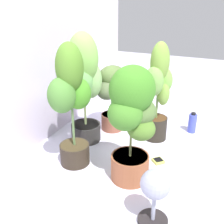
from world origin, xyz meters
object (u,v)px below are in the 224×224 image
at_px(hygrometer_box, 158,161).
at_px(nutrient_bottle, 192,123).
at_px(floor_fan, 155,190).
at_px(potted_plant_back_center, 84,81).
at_px(potted_plant_front_left, 132,118).
at_px(potted_plant_back_left, 71,99).
at_px(potted_plant_back_right, 112,93).
at_px(potted_plant_front_right, 158,90).

distance_m(hygrometer_box, nutrient_bottle, 0.67).
bearing_deg(floor_fan, hygrometer_box, 159.54).
distance_m(potted_plant_back_center, nutrient_bottle, 1.13).
height_order(potted_plant_back_center, potted_plant_front_left, potted_plant_back_center).
relative_size(potted_plant_back_center, potted_plant_back_left, 1.02).
distance_m(potted_plant_back_left, hygrometer_box, 0.86).
xyz_separation_m(potted_plant_back_center, floor_fan, (-0.72, -0.85, -0.32)).
bearing_deg(nutrient_bottle, floor_fan, 178.93).
relative_size(potted_plant_back_left, nutrient_bottle, 4.69).
height_order(potted_plant_back_right, potted_plant_back_left, potted_plant_back_left).
distance_m(potted_plant_back_right, potted_plant_front_right, 0.46).
relative_size(hygrometer_box, floor_fan, 0.31).
bearing_deg(hygrometer_box, potted_plant_back_center, -53.13).
bearing_deg(nutrient_bottle, potted_plant_back_left, 140.22).
height_order(potted_plant_back_right, potted_plant_front_left, potted_plant_front_left).
relative_size(potted_plant_back_right, potted_plant_back_left, 0.67).
xyz_separation_m(potted_plant_back_left, floor_fan, (-0.35, -0.74, -0.31)).
bearing_deg(potted_plant_back_left, potted_plant_back_right, -2.60).
bearing_deg(potted_plant_back_center, potted_plant_back_left, -164.77).
distance_m(potted_plant_front_left, nutrient_bottle, 1.05).
bearing_deg(potted_plant_front_left, potted_plant_front_right, -0.13).
distance_m(potted_plant_back_center, potted_plant_back_right, 0.37).
height_order(potted_plant_back_left, hygrometer_box, potted_plant_back_left).
xyz_separation_m(potted_plant_back_center, nutrient_bottle, (0.55, -0.87, -0.47)).
distance_m(potted_plant_front_right, nutrient_bottle, 0.55).
relative_size(potted_plant_front_left, hygrometer_box, 7.47).
bearing_deg(potted_plant_back_right, hygrometer_box, -123.63).
xyz_separation_m(floor_fan, nutrient_bottle, (1.27, -0.02, -0.15)).
bearing_deg(potted_plant_back_left, potted_plant_front_left, -90.22).
bearing_deg(floor_fan, potted_plant_back_center, -163.22).
xyz_separation_m(potted_plant_back_center, potted_plant_back_left, (-0.38, -0.10, -0.01)).
bearing_deg(potted_plant_back_center, potted_plant_front_right, -64.16).
relative_size(potted_plant_back_right, potted_plant_front_left, 0.76).
bearing_deg(potted_plant_back_center, floor_fan, -130.55).
bearing_deg(floor_fan, potted_plant_front_right, 162.27).
bearing_deg(potted_plant_back_center, potted_plant_back_right, -24.82).
relative_size(potted_plant_back_center, potted_plant_front_left, 1.15).
distance_m(potted_plant_back_center, potted_plant_front_right, 0.65).
height_order(potted_plant_back_right, hygrometer_box, potted_plant_back_right).
height_order(potted_plant_back_center, nutrient_bottle, potted_plant_back_center).
bearing_deg(potted_plant_back_right, potted_plant_front_right, -90.80).
bearing_deg(nutrient_bottle, potted_plant_front_left, 162.40).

